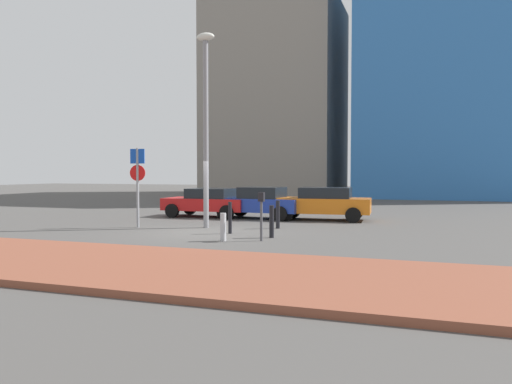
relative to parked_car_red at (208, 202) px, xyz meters
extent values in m
plane|color=#4C4947|center=(2.42, -5.38, -0.71)|extent=(120.00, 120.00, 0.00)
cube|color=brown|center=(2.42, -11.81, -0.64)|extent=(40.00, 4.40, 0.14)
cube|color=red|center=(-0.05, 0.00, -0.11)|extent=(3.99, 1.81, 0.56)
cube|color=black|center=(0.14, 0.00, 0.40)|extent=(1.98, 1.66, 0.45)
cylinder|color=black|center=(-1.40, -0.90, -0.39)|extent=(0.64, 0.22, 0.64)
cylinder|color=black|center=(-1.41, 0.90, -0.39)|extent=(0.64, 0.22, 0.64)
cylinder|color=black|center=(1.31, -0.90, -0.39)|extent=(0.64, 0.22, 0.64)
cylinder|color=black|center=(1.31, 0.90, -0.39)|extent=(0.64, 0.22, 0.64)
cube|color=#1E389E|center=(2.49, 0.04, -0.09)|extent=(4.05, 1.94, 0.60)
cube|color=black|center=(2.65, 0.03, 0.46)|extent=(1.95, 1.67, 0.50)
cylinder|color=black|center=(1.09, -0.71, -0.39)|extent=(0.65, 0.26, 0.64)
cylinder|color=black|center=(1.21, 0.97, -0.39)|extent=(0.65, 0.26, 0.64)
cylinder|color=black|center=(3.77, -0.89, -0.39)|extent=(0.65, 0.26, 0.64)
cylinder|color=black|center=(3.88, 0.79, -0.39)|extent=(0.65, 0.26, 0.64)
cube|color=orange|center=(5.32, 0.25, -0.07)|extent=(4.29, 1.97, 0.65)
cube|color=black|center=(5.49, 0.26, 0.49)|extent=(2.25, 1.71, 0.46)
cylinder|color=black|center=(3.95, -0.69, -0.39)|extent=(0.65, 0.26, 0.64)
cylinder|color=black|center=(3.84, 1.02, -0.39)|extent=(0.65, 0.26, 0.64)
cylinder|color=black|center=(6.79, -0.51, -0.39)|extent=(0.65, 0.26, 0.64)
cylinder|color=black|center=(6.68, 1.20, -0.39)|extent=(0.65, 0.26, 0.64)
cylinder|color=gray|center=(-0.64, -4.90, 0.78)|extent=(0.10, 0.10, 2.99)
cube|color=#1447B7|center=(-0.64, -4.90, 1.98)|extent=(0.55, 0.14, 0.55)
cylinder|color=red|center=(-0.64, -4.90, 1.35)|extent=(0.60, 0.14, 0.60)
cylinder|color=#4C4C51|center=(4.91, -6.81, -0.11)|extent=(0.08, 0.08, 1.20)
cube|color=black|center=(4.91, -6.81, 0.63)|extent=(0.18, 0.14, 0.28)
cylinder|color=gray|center=(1.81, -4.11, 2.77)|extent=(0.20, 0.20, 6.95)
ellipsoid|color=silver|center=(1.81, -4.11, 6.39)|extent=(0.70, 0.36, 0.30)
cylinder|color=#B7B7BC|center=(3.83, -7.21, -0.29)|extent=(0.18, 0.18, 0.85)
cylinder|color=black|center=(3.34, -5.47, -0.17)|extent=(0.12, 0.12, 1.08)
cylinder|color=black|center=(4.99, -6.02, -0.19)|extent=(0.15, 0.15, 1.04)
cylinder|color=black|center=(4.43, -3.47, -0.19)|extent=(0.15, 0.15, 1.04)
cube|color=#3372BF|center=(11.66, 24.79, 13.17)|extent=(15.26, 13.95, 27.77)
cube|color=gray|center=(-4.05, 24.91, 8.42)|extent=(11.85, 11.42, 18.27)
camera|label=1|loc=(9.59, -20.77, 1.36)|focal=34.26mm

